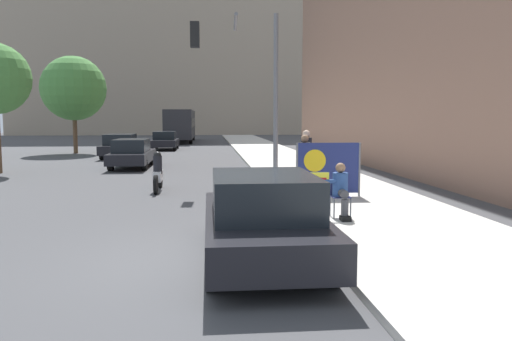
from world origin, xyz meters
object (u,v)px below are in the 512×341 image
pedestrian_behind (306,159)px  traffic_light_pole (246,70)px  seated_protester (340,188)px  street_tree_midblock (74,88)px  motorcycle_on_road (158,174)px  jogger_on_sidewalk (305,165)px  parked_car_curbside (263,218)px  city_bus_on_road (181,124)px  protest_banner (328,168)px  car_on_road_distant (165,140)px  car_on_road_nearest (132,153)px  car_on_road_midblock (121,146)px

pedestrian_behind → traffic_light_pole: (-1.74, 1.82, 2.89)m
seated_protester → street_tree_midblock: 26.66m
seated_protester → motorcycle_on_road: seated_protester is taller
jogger_on_sidewalk → parked_car_curbside: (-1.85, -6.02, -0.29)m
pedestrian_behind → city_bus_on_road: bearing=-102.8°
motorcycle_on_road → street_tree_midblock: street_tree_midblock is taller
protest_banner → parked_car_curbside: (-2.46, -5.73, -0.21)m
seated_protester → jogger_on_sidewalk: jogger_on_sidewalk is taller
car_on_road_distant → street_tree_midblock: street_tree_midblock is taller
seated_protester → traffic_light_pole: size_ratio=0.21×
jogger_on_sidewalk → street_tree_midblock: street_tree_midblock is taller
jogger_on_sidewalk → car_on_road_nearest: size_ratio=0.36×
traffic_light_pole → motorcycle_on_road: bearing=-161.1°
parked_car_curbside → seated_protester: bearing=54.0°
jogger_on_sidewalk → car_on_road_nearest: (-6.31, 10.08, -0.32)m
pedestrian_behind → jogger_on_sidewalk: bearing=54.8°
jogger_on_sidewalk → car_on_road_midblock: jogger_on_sidewalk is taller
parked_car_curbside → car_on_road_distant: bearing=97.8°
seated_protester → pedestrian_behind: pedestrian_behind is taller
pedestrian_behind → protest_banner: pedestrian_behind is taller
car_on_road_nearest → street_tree_midblock: (-5.25, 10.37, 3.62)m
traffic_light_pole → car_on_road_nearest: size_ratio=1.19×
car_on_road_nearest → city_bus_on_road: city_bus_on_road is taller
pedestrian_behind → city_bus_on_road: city_bus_on_road is taller
city_bus_on_road → motorcycle_on_road: (1.09, -34.30, -1.26)m
protest_banner → car_on_road_midblock: (-8.47, 16.46, -0.22)m
car_on_road_distant → motorcycle_on_road: car_on_road_distant is taller
parked_car_curbside → motorcycle_on_road: bearing=106.8°
jogger_on_sidewalk → pedestrian_behind: pedestrian_behind is taller
protest_banner → parked_car_curbside: 6.24m
parked_car_curbside → street_tree_midblock: size_ratio=0.69×
street_tree_midblock → city_bus_on_road: bearing=69.0°
pedestrian_behind → parked_car_curbside: (-2.16, -7.33, -0.35)m
protest_banner → car_on_road_nearest: size_ratio=0.39×
car_on_road_distant → car_on_road_midblock: bearing=-104.0°
parked_car_curbside → car_on_road_distant: 30.23m
protest_banner → city_bus_on_road: 37.23m
seated_protester → street_tree_midblock: bearing=133.3°
jogger_on_sidewalk → motorcycle_on_road: bearing=-48.7°
pedestrian_behind → motorcycle_on_road: 4.73m
traffic_light_pole → car_on_road_nearest: bearing=125.0°
car_on_road_distant → motorcycle_on_road: bearing=-85.8°
seated_protester → parked_car_curbside: (-2.02, -2.79, -0.06)m
car_on_road_midblock → motorcycle_on_road: bearing=-75.8°
parked_car_curbside → motorcycle_on_road: (-2.47, 8.16, -0.17)m
city_bus_on_road → street_tree_midblock: street_tree_midblock is taller
traffic_light_pole → car_on_road_distant: traffic_light_pole is taller
protest_banner → car_on_road_midblock: 18.51m
protest_banner → jogger_on_sidewalk: bearing=154.2°
traffic_light_pole → parked_car_curbside: traffic_light_pole is taller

